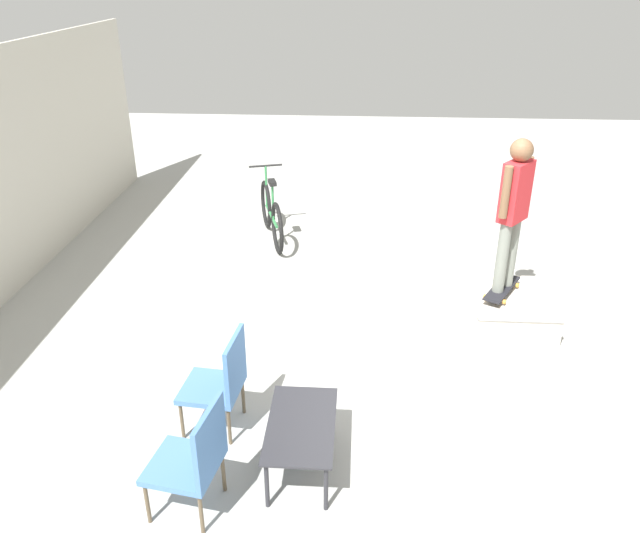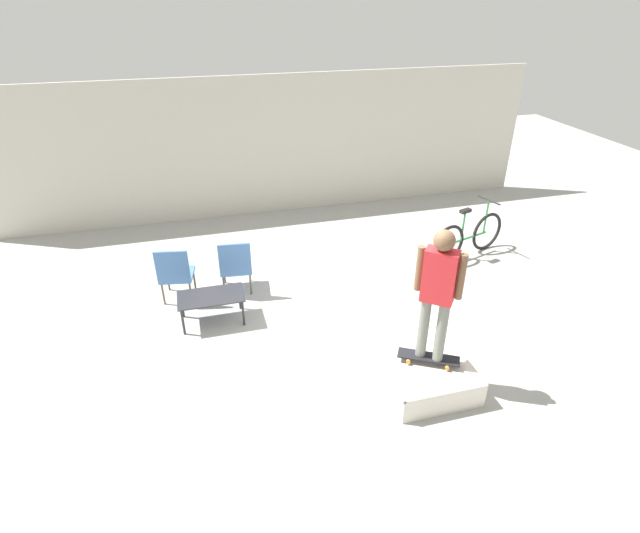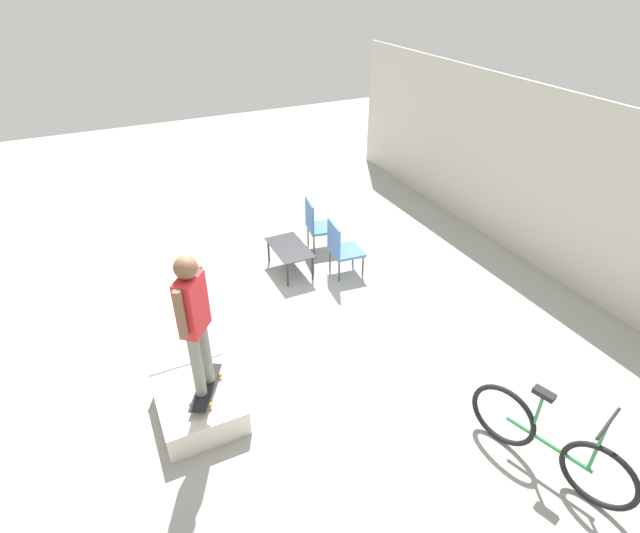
% 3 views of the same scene
% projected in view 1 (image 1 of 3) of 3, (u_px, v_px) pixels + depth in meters
% --- Properties ---
extents(ground_plane, '(24.00, 24.00, 0.00)m').
position_uv_depth(ground_plane, '(407.00, 357.00, 6.83)').
color(ground_plane, '#A8A8A3').
extents(skate_ramp_box, '(1.12, 0.94, 0.38)m').
position_uv_depth(skate_ramp_box, '(509.00, 309.00, 7.42)').
color(skate_ramp_box, silver).
rests_on(skate_ramp_box, ground_plane).
extents(skateboard_on_ramp, '(0.78, 0.56, 0.07)m').
position_uv_depth(skateboard_on_ramp, '(502.00, 288.00, 7.34)').
color(skateboard_on_ramp, black).
rests_on(skateboard_on_ramp, skate_ramp_box).
extents(person_skater, '(0.46, 0.39, 1.78)m').
position_uv_depth(person_skater, '(514.00, 203.00, 6.88)').
color(person_skater, gray).
rests_on(person_skater, skateboard_on_ramp).
extents(coffee_table, '(0.99, 0.56, 0.47)m').
position_uv_depth(coffee_table, '(301.00, 429.00, 5.16)').
color(coffee_table, '#2D2D33').
rests_on(coffee_table, ground_plane).
extents(patio_chair_left, '(0.60, 0.60, 0.98)m').
position_uv_depth(patio_chair_left, '(195.00, 456.00, 4.70)').
color(patio_chair_left, brown).
rests_on(patio_chair_left, ground_plane).
extents(patio_chair_right, '(0.57, 0.57, 0.98)m').
position_uv_depth(patio_chair_right, '(221.00, 379.00, 5.58)').
color(patio_chair_right, brown).
rests_on(patio_chair_right, ground_plane).
extents(bicycle, '(1.75, 0.67, 1.07)m').
position_uv_depth(bicycle, '(271.00, 214.00, 9.60)').
color(bicycle, black).
rests_on(bicycle, ground_plane).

